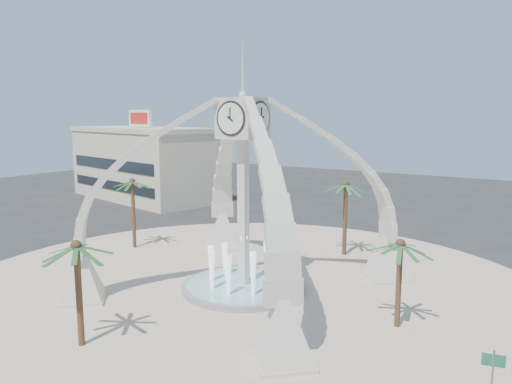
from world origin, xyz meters
The scene contains 10 objects.
ground centered at (0.00, 0.00, 0.00)m, with size 140.00×140.00×0.00m, color #282828.
plaza centered at (0.00, 0.00, 0.03)m, with size 40.00×40.00×0.06m, color beige.
clock_tower centered at (0.00, 0.00, 6.49)m, with size 17.94×17.94×16.30m.
fountain centered at (0.00, 0.00, 0.29)m, with size 8.00×8.00×3.62m.
building_nw centered at (-32.00, 22.00, 4.83)m, with size 23.75×13.73×11.90m.
palm_east centered at (10.13, -0.19, 4.54)m, with size 3.28×3.28×5.22m.
palm_west centered at (-13.68, 3.37, 5.66)m, with size 4.24×4.24×6.39m.
palm_north centered at (2.18, 11.12, 5.75)m, with size 4.75×4.75×6.53m.
palm_south centered at (-2.14, -10.91, 5.02)m, with size 3.44×3.44×5.74m.
street_sign centered at (15.55, -5.81, 1.78)m, with size 0.90×0.24×2.50m.
Camera 1 is at (17.74, -25.47, 11.27)m, focal length 35.00 mm.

